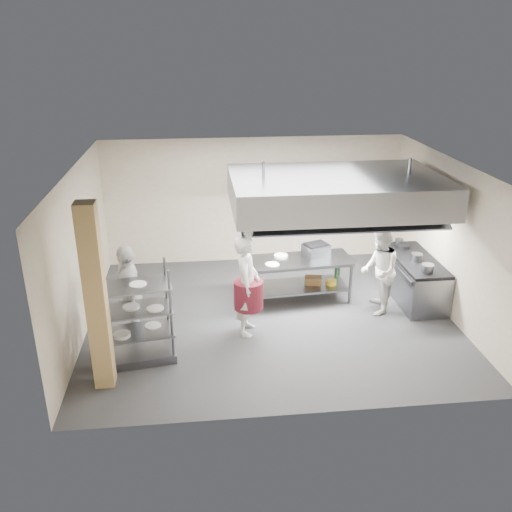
{
  "coord_description": "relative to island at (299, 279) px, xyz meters",
  "views": [
    {
      "loc": [
        -1.32,
        -9.36,
        5.14
      ],
      "look_at": [
        -0.26,
        0.2,
        1.22
      ],
      "focal_mm": 38.0,
      "sensor_mm": 36.0,
      "label": 1
    }
  ],
  "objects": [
    {
      "name": "floor",
      "position": [
        -0.7,
        -0.68,
        -0.46
      ],
      "size": [
        7.0,
        7.0,
        0.0
      ],
      "primitive_type": "plane",
      "color": "#2C2C2E",
      "rests_on": "ground"
    },
    {
      "name": "island",
      "position": [
        0.0,
        0.0,
        0.0
      ],
      "size": [
        2.19,
        1.05,
        0.91
      ],
      "primitive_type": null,
      "rotation": [
        0.0,
        0.0,
        0.08
      ],
      "color": "gray",
      "rests_on": "floor"
    },
    {
      "name": "ceiling",
      "position": [
        -0.7,
        -0.68,
        2.54
      ],
      "size": [
        7.0,
        7.0,
        0.0
      ],
      "primitive_type": "plane",
      "rotation": [
        3.14,
        0.0,
        0.0
      ],
      "color": "silver",
      "rests_on": "wall_back"
    },
    {
      "name": "hood_strip_a",
      "position": [
        -0.3,
        -0.28,
        1.62
      ],
      "size": [
        1.6,
        0.12,
        0.04
      ],
      "primitive_type": "cube",
      "color": "white",
      "rests_on": "exhaust_hood"
    },
    {
      "name": "chef_line",
      "position": [
        1.44,
        -0.68,
        0.43
      ],
      "size": [
        0.84,
        0.98,
        1.77
      ],
      "primitive_type": "imported",
      "rotation": [
        0.0,
        0.0,
        -1.78
      ],
      "color": "white",
      "rests_on": "floor"
    },
    {
      "name": "range_top",
      "position": [
        2.38,
        -0.18,
        0.41
      ],
      "size": [
        0.78,
        1.96,
        0.06
      ],
      "primitive_type": "cube",
      "color": "black",
      "rests_on": "cooking_range"
    },
    {
      "name": "island_worktop",
      "position": [
        0.0,
        0.0,
        0.42
      ],
      "size": [
        2.19,
        1.05,
        0.06
      ],
      "primitive_type": "cube",
      "rotation": [
        0.0,
        0.0,
        0.08
      ],
      "color": "gray",
      "rests_on": "island"
    },
    {
      "name": "plate_stack",
      "position": [
        -3.1,
        -1.93,
        0.09
      ],
      "size": [
        0.28,
        0.28,
        0.05
      ],
      "primitive_type": "cylinder",
      "color": "white",
      "rests_on": "pass_rack"
    },
    {
      "name": "hood_strip_b",
      "position": [
        1.5,
        -0.28,
        1.62
      ],
      "size": [
        1.6,
        0.12,
        0.04
      ],
      "primitive_type": "cube",
      "color": "white",
      "rests_on": "exhaust_hood"
    },
    {
      "name": "exhaust_hood",
      "position": [
        0.6,
        -0.28,
        1.94
      ],
      "size": [
        4.0,
        2.5,
        0.6
      ],
      "primitive_type": "cube",
      "color": "gray",
      "rests_on": "ceiling"
    },
    {
      "name": "wicker_basket",
      "position": [
        0.3,
        0.05,
        -0.06
      ],
      "size": [
        0.39,
        0.31,
        0.15
      ],
      "primitive_type": "cube",
      "rotation": [
        0.0,
        0.0,
        -0.2
      ],
      "color": "olive",
      "rests_on": "island_undershelf"
    },
    {
      "name": "column",
      "position": [
        -3.6,
        -2.58,
        1.04
      ],
      "size": [
        0.3,
        0.3,
        3.0
      ],
      "primitive_type": "cube",
      "color": "tan",
      "rests_on": "floor"
    },
    {
      "name": "island_undershelf",
      "position": [
        0.0,
        0.0,
        -0.16
      ],
      "size": [
        2.01,
        0.95,
        0.04
      ],
      "primitive_type": "cube",
      "rotation": [
        0.0,
        0.0,
        0.08
      ],
      "color": "slate",
      "rests_on": "island"
    },
    {
      "name": "wall_right",
      "position": [
        2.8,
        -0.68,
        1.04
      ],
      "size": [
        0.0,
        6.0,
        6.0
      ],
      "primitive_type": "plane",
      "rotation": [
        1.57,
        0.0,
        -1.57
      ],
      "color": "#BFAF97",
      "rests_on": "ground"
    },
    {
      "name": "wall_back",
      "position": [
        -0.7,
        2.32,
        1.04
      ],
      "size": [
        7.0,
        0.0,
        7.0
      ],
      "primitive_type": "plane",
      "rotation": [
        1.57,
        0.0,
        0.0
      ],
      "color": "#BFAF97",
      "rests_on": "ground"
    },
    {
      "name": "wall_shelf",
      "position": [
        1.1,
        2.16,
        1.04
      ],
      "size": [
        1.5,
        0.28,
        0.04
      ],
      "primitive_type": "cube",
      "color": "gray",
      "rests_on": "wall_back"
    },
    {
      "name": "pass_rack",
      "position": [
        -3.1,
        -1.93,
        0.4
      ],
      "size": [
        1.23,
        0.84,
        1.71
      ],
      "primitive_type": null,
      "rotation": [
        0.0,
        0.0,
        0.16
      ],
      "color": "slate",
      "rests_on": "floor"
    },
    {
      "name": "cooking_range",
      "position": [
        2.38,
        -0.18,
        -0.04
      ],
      "size": [
        0.8,
        2.0,
        0.84
      ],
      "primitive_type": "cube",
      "color": "gray",
      "rests_on": "floor"
    },
    {
      "name": "stockpot",
      "position": [
        2.33,
        -0.33,
        0.53
      ],
      "size": [
        0.23,
        0.23,
        0.16
      ],
      "primitive_type": "cylinder",
      "color": "gray",
      "rests_on": "range_top"
    },
    {
      "name": "chef_plating",
      "position": [
        -3.3,
        -1.27,
        0.46
      ],
      "size": [
        0.68,
        1.15,
        1.84
      ],
      "primitive_type": "imported",
      "rotation": [
        0.0,
        0.0,
        -1.34
      ],
      "color": "white",
      "rests_on": "floor"
    },
    {
      "name": "griddle",
      "position": [
        0.36,
        0.16,
        0.58
      ],
      "size": [
        0.6,
        0.53,
        0.24
      ],
      "primitive_type": "cube",
      "rotation": [
        0.0,
        0.0,
        0.36
      ],
      "color": "slate",
      "rests_on": "island_worktop"
    },
    {
      "name": "wall_left",
      "position": [
        -4.2,
        -0.68,
        1.04
      ],
      "size": [
        0.0,
        6.0,
        6.0
      ],
      "primitive_type": "plane",
      "rotation": [
        1.57,
        0.0,
        1.57
      ],
      "color": "#BFAF97",
      "rests_on": "ground"
    },
    {
      "name": "chef_head",
      "position": [
        -1.21,
        -1.21,
        0.5
      ],
      "size": [
        0.58,
        0.77,
        1.92
      ],
      "primitive_type": "imported",
      "rotation": [
        0.0,
        0.0,
        1.38
      ],
      "color": "silver",
      "rests_on": "floor"
    }
  ]
}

